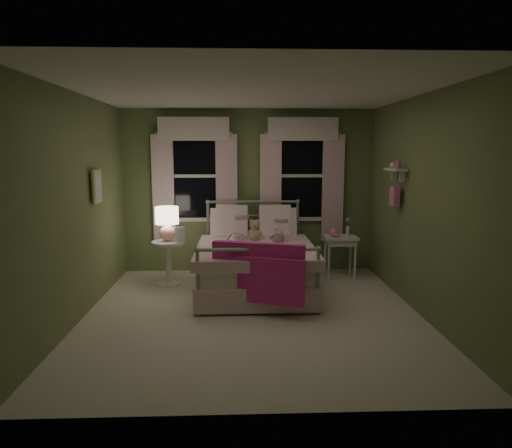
{
  "coord_description": "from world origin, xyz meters",
  "views": [
    {
      "loc": [
        -0.17,
        -5.23,
        1.93
      ],
      "look_at": [
        0.06,
        0.63,
        1.0
      ],
      "focal_mm": 32.0,
      "sensor_mm": 36.0,
      "label": 1
    }
  ],
  "objects_px": {
    "child_right": "(273,219)",
    "table_lamp": "(167,220)",
    "bed": "(255,263)",
    "child_left": "(235,217)",
    "nightstand_left": "(168,257)",
    "nightstand_right": "(340,243)",
    "teddy_bear": "(254,232)"
  },
  "relations": [
    {
      "from": "child_left",
      "to": "child_right",
      "type": "bearing_deg",
      "value": -177.18
    },
    {
      "from": "teddy_bear",
      "to": "nightstand_left",
      "type": "height_order",
      "value": "teddy_bear"
    },
    {
      "from": "child_right",
      "to": "teddy_bear",
      "type": "height_order",
      "value": "child_right"
    },
    {
      "from": "child_right",
      "to": "teddy_bear",
      "type": "relative_size",
      "value": 2.4
    },
    {
      "from": "bed",
      "to": "child_right",
      "type": "distance_m",
      "value": 0.76
    },
    {
      "from": "nightstand_left",
      "to": "teddy_bear",
      "type": "bearing_deg",
      "value": -1.98
    },
    {
      "from": "child_left",
      "to": "table_lamp",
      "type": "distance_m",
      "value": 0.98
    },
    {
      "from": "nightstand_left",
      "to": "nightstand_right",
      "type": "xyz_separation_m",
      "value": [
        2.59,
        0.3,
        0.13
      ]
    },
    {
      "from": "bed",
      "to": "nightstand_right",
      "type": "distance_m",
      "value": 1.47
    },
    {
      "from": "child_right",
      "to": "nightstand_right",
      "type": "distance_m",
      "value": 1.14
    },
    {
      "from": "table_lamp",
      "to": "nightstand_right",
      "type": "height_order",
      "value": "table_lamp"
    },
    {
      "from": "table_lamp",
      "to": "child_left",
      "type": "bearing_deg",
      "value": 6.74
    },
    {
      "from": "nightstand_right",
      "to": "bed",
      "type": "bearing_deg",
      "value": -155.58
    },
    {
      "from": "bed",
      "to": "child_left",
      "type": "distance_m",
      "value": 0.78
    },
    {
      "from": "bed",
      "to": "child_left",
      "type": "bearing_deg",
      "value": 123.6
    },
    {
      "from": "child_left",
      "to": "nightstand_right",
      "type": "bearing_deg",
      "value": -170.67
    },
    {
      "from": "bed",
      "to": "nightstand_left",
      "type": "xyz_separation_m",
      "value": [
        -1.25,
        0.31,
        0.03
      ]
    },
    {
      "from": "child_left",
      "to": "child_right",
      "type": "relative_size",
      "value": 1.09
    },
    {
      "from": "bed",
      "to": "nightstand_right",
      "type": "xyz_separation_m",
      "value": [
        1.33,
        0.61,
        0.17
      ]
    },
    {
      "from": "child_left",
      "to": "table_lamp",
      "type": "xyz_separation_m",
      "value": [
        -0.97,
        -0.12,
        -0.03
      ]
    },
    {
      "from": "teddy_bear",
      "to": "nightstand_right",
      "type": "xyz_separation_m",
      "value": [
        1.33,
        0.34,
        -0.24
      ]
    },
    {
      "from": "bed",
      "to": "child_right",
      "type": "bearing_deg",
      "value": 56.4
    },
    {
      "from": "nightstand_left",
      "to": "nightstand_right",
      "type": "bearing_deg",
      "value": 6.6
    },
    {
      "from": "nightstand_left",
      "to": "child_right",
      "type": "bearing_deg",
      "value": 4.29
    },
    {
      "from": "child_left",
      "to": "table_lamp",
      "type": "bearing_deg",
      "value": 9.56
    },
    {
      "from": "table_lamp",
      "to": "bed",
      "type": "bearing_deg",
      "value": -13.73
    },
    {
      "from": "child_right",
      "to": "table_lamp",
      "type": "height_order",
      "value": "child_right"
    },
    {
      "from": "table_lamp",
      "to": "nightstand_left",
      "type": "bearing_deg",
      "value": -90.0
    },
    {
      "from": "child_left",
      "to": "teddy_bear",
      "type": "bearing_deg",
      "value": 153.32
    },
    {
      "from": "teddy_bear",
      "to": "nightstand_right",
      "type": "relative_size",
      "value": 0.49
    },
    {
      "from": "child_right",
      "to": "nightstand_right",
      "type": "xyz_separation_m",
      "value": [
        1.05,
        0.18,
        -0.4
      ]
    },
    {
      "from": "teddy_bear",
      "to": "nightstand_left",
      "type": "relative_size",
      "value": 0.48
    }
  ]
}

